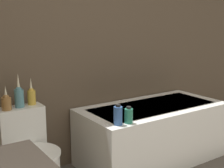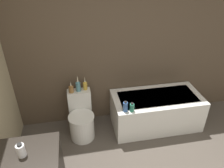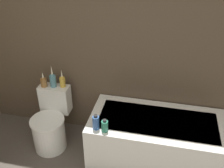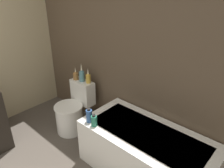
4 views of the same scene
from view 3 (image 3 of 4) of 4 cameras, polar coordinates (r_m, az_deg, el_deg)
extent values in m
cube|color=brown|center=(2.94, -3.44, 10.41)|extent=(6.40, 0.06, 2.60)
cube|color=white|center=(3.04, 9.36, -11.93)|extent=(1.45, 0.71, 0.57)
cube|color=#B7BCC6|center=(2.86, 9.84, -7.88)|extent=(1.25, 0.51, 0.01)
cylinder|color=white|center=(3.28, -13.49, -10.59)|extent=(0.38, 0.38, 0.40)
cylinder|color=white|center=(3.15, -13.96, -7.73)|extent=(0.40, 0.40, 0.02)
cube|color=white|center=(3.27, -12.25, -3.11)|extent=(0.36, 0.17, 0.35)
cylinder|color=olive|center=(3.18, -14.63, 0.29)|extent=(0.08, 0.08, 0.10)
sphere|color=olive|center=(3.16, -14.75, 1.07)|extent=(0.05, 0.05, 0.05)
cone|color=beige|center=(3.14, -14.86, 1.78)|extent=(0.03, 0.03, 0.09)
cylinder|color=teal|center=(3.14, -12.72, 0.63)|extent=(0.08, 0.08, 0.15)
sphere|color=teal|center=(3.11, -12.88, 1.77)|extent=(0.05, 0.05, 0.05)
cone|color=beige|center=(3.08, -13.02, 2.83)|extent=(0.03, 0.03, 0.13)
cylinder|color=gold|center=(3.13, -10.72, 0.40)|extent=(0.07, 0.07, 0.12)
sphere|color=gold|center=(3.10, -10.83, 1.35)|extent=(0.04, 0.04, 0.04)
cone|color=beige|center=(3.07, -10.93, 2.21)|extent=(0.02, 0.02, 0.11)
cylinder|color=#335999|center=(2.67, -3.53, -8.41)|extent=(0.07, 0.07, 0.15)
cylinder|color=black|center=(2.62, -3.59, -6.98)|extent=(0.04, 0.04, 0.02)
cylinder|color=#267259|center=(2.65, -1.61, -9.16)|extent=(0.07, 0.07, 0.12)
cylinder|color=black|center=(2.61, -1.63, -7.98)|extent=(0.04, 0.04, 0.02)
camera|label=1|loc=(2.20, -65.84, -15.44)|focal=50.00mm
camera|label=2|loc=(1.37, -102.08, 3.14)|focal=35.00mm
camera|label=4|loc=(1.19, 64.59, -2.79)|focal=35.00mm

